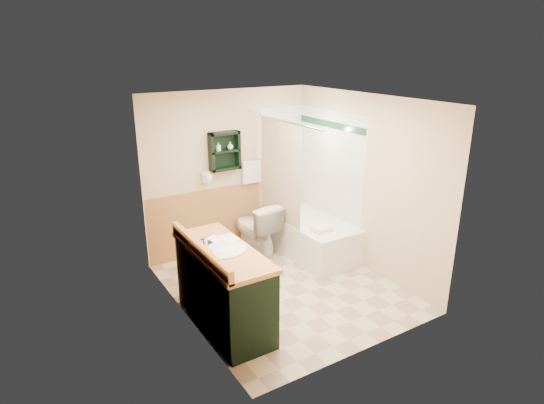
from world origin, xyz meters
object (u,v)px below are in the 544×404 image
(vanity, at_px, (224,287))
(soap_bottle_a, at_px, (218,149))
(hair_dryer, at_px, (206,177))
(soap_bottle_b, at_px, (230,146))
(vanity_book, at_px, (200,237))
(wall_shelf, at_px, (225,151))
(toilet, at_px, (256,229))
(bathtub, at_px, (311,237))

(vanity, distance_m, soap_bottle_a, 2.21)
(hair_dryer, relative_size, soap_bottle_b, 2.25)
(vanity_book, xyz_separation_m, soap_bottle_b, (1.15, 1.53, 0.58))
(wall_shelf, relative_size, soap_bottle_b, 5.16)
(vanity, relative_size, soap_bottle_b, 13.65)
(soap_bottle_a, distance_m, soap_bottle_b, 0.19)
(toilet, relative_size, vanity_book, 4.01)
(vanity, height_order, soap_bottle_b, soap_bottle_b)
(vanity, relative_size, vanity_book, 7.17)
(bathtub, relative_size, soap_bottle_b, 14.07)
(vanity_book, bearing_deg, wall_shelf, 31.82)
(wall_shelf, distance_m, toilet, 1.24)
(vanity, bearing_deg, soap_bottle_b, 60.41)
(wall_shelf, height_order, soap_bottle_a, wall_shelf)
(soap_bottle_a, xyz_separation_m, soap_bottle_b, (0.19, 0.00, 0.01))
(wall_shelf, bearing_deg, bathtub, -35.99)
(hair_dryer, height_order, vanity, hair_dryer)
(hair_dryer, bearing_deg, soap_bottle_b, -4.43)
(hair_dryer, xyz_separation_m, vanity_book, (-0.76, -1.56, -0.18))
(hair_dryer, relative_size, bathtub, 0.16)
(soap_bottle_b, bearing_deg, toilet, -54.72)
(soap_bottle_b, bearing_deg, vanity_book, -126.78)
(soap_bottle_a, bearing_deg, soap_bottle_b, 0.00)
(bathtub, xyz_separation_m, soap_bottle_a, (-1.13, 0.74, 1.33))
(vanity, xyz_separation_m, soap_bottle_a, (0.79, 1.73, 1.13))
(wall_shelf, height_order, toilet, wall_shelf)
(vanity, distance_m, bathtub, 2.17)
(toilet, bearing_deg, soap_bottle_b, -61.54)
(vanity, distance_m, vanity_book, 0.62)
(wall_shelf, height_order, vanity_book, wall_shelf)
(hair_dryer, distance_m, vanity, 2.00)
(wall_shelf, relative_size, vanity, 0.38)
(bathtub, bearing_deg, wall_shelf, 144.01)
(hair_dryer, distance_m, soap_bottle_b, 0.56)
(vanity, xyz_separation_m, toilet, (1.21, 1.41, -0.06))
(bathtub, xyz_separation_m, soap_bottle_b, (-0.94, 0.74, 1.34))
(wall_shelf, distance_m, bathtub, 1.80)
(wall_shelf, bearing_deg, vanity_book, -124.55)
(soap_bottle_b, bearing_deg, vanity, -119.59)
(wall_shelf, relative_size, bathtub, 0.37)
(vanity, bearing_deg, bathtub, 27.28)
(vanity, height_order, vanity_book, vanity_book)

